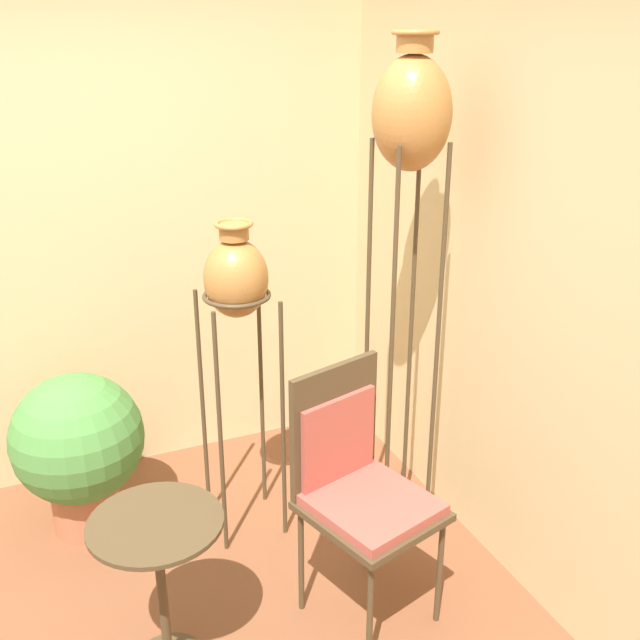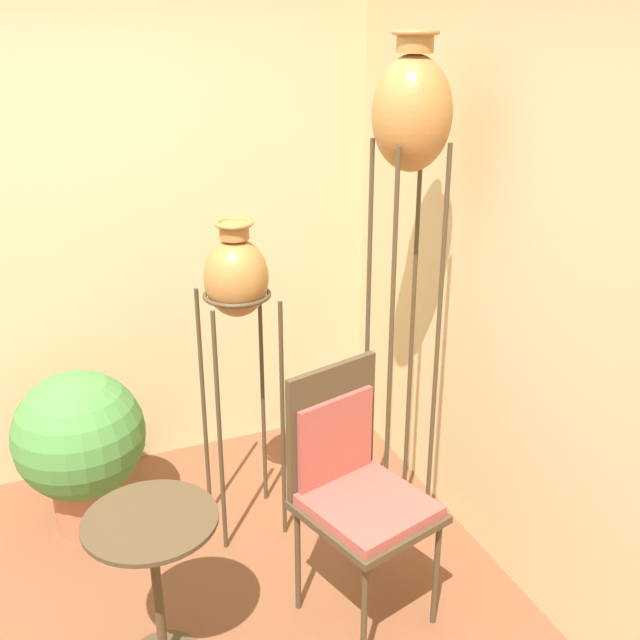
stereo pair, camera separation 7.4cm
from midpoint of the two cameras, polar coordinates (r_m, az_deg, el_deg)
name	(u,v)px [view 2 (the right image)]	position (r m, az deg, el deg)	size (l,w,h in m)	color
wall_back	(47,228)	(3.87, -19.57, 6.62)	(7.35, 0.06, 2.70)	#D1B784
wall_right	(563,294)	(2.91, 18.71, 1.86)	(0.06, 7.35, 2.70)	#D1B784
vase_stand_tall	(411,127)	(3.06, 7.68, 14.36)	(0.32, 0.32, 2.25)	#473823
vase_stand_medium	(237,285)	(3.23, -5.73, 2.66)	(0.31, 0.31, 1.51)	#473823
chair	(353,479)	(3.00, 3.28, -12.03)	(0.57, 0.59, 1.06)	#473823
side_table	(154,560)	(2.88, -11.77, -17.47)	(0.48, 0.48, 0.66)	#473823
potted_plant	(81,442)	(3.71, -17.19, -8.89)	(0.61, 0.61, 0.79)	#B26647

